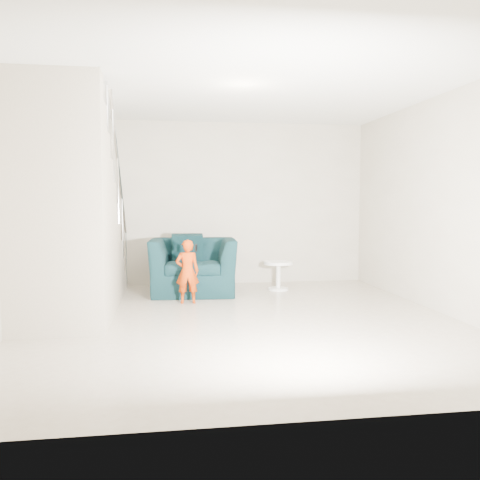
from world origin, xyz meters
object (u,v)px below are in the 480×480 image
armchair (193,266)px  staircase (71,238)px  side_table (278,271)px  toddler (187,271)px

armchair → staircase: (-1.54, -1.33, 0.53)m
armchair → side_table: 1.34m
toddler → side_table: toddler is taller
side_table → toddler: bearing=-150.3°
side_table → staircase: bearing=-154.0°
toddler → staircase: (-1.41, -0.57, 0.51)m
staircase → side_table: bearing=26.0°
staircase → armchair: bearing=41.0°
side_table → staircase: size_ratio=0.12×
toddler → side_table: 1.68m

